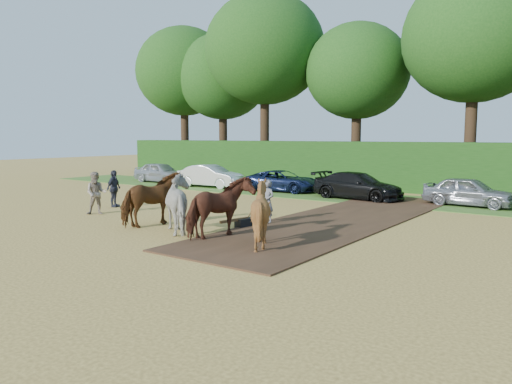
# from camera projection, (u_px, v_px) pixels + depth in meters

# --- Properties ---
(ground) EXTENTS (120.00, 120.00, 0.00)m
(ground) POSITION_uv_depth(u_px,v_px,m) (197.00, 246.00, 15.31)
(ground) COLOR gold
(ground) RESTS_ON ground
(earth_strip) EXTENTS (4.50, 17.00, 0.05)m
(earth_strip) POSITION_uv_depth(u_px,v_px,m) (342.00, 219.00, 20.09)
(earth_strip) COLOR #472D1C
(earth_strip) RESTS_ON ground
(grass_verge) EXTENTS (50.00, 5.00, 0.03)m
(grass_verge) POSITION_uv_depth(u_px,v_px,m) (375.00, 199.00, 26.61)
(grass_verge) COLOR #38601E
(grass_verge) RESTS_ON ground
(hedgerow) EXTENTS (46.00, 1.60, 3.00)m
(hedgerow) POSITION_uv_depth(u_px,v_px,m) (404.00, 167.00, 30.08)
(hedgerow) COLOR #14380F
(hedgerow) RESTS_ON ground
(spectator_near) EXTENTS (1.12, 1.12, 1.83)m
(spectator_near) POSITION_uv_depth(u_px,v_px,m) (96.00, 193.00, 21.34)
(spectator_near) COLOR tan
(spectator_near) RESTS_ON ground
(spectator_far) EXTENTS (0.74, 1.11, 1.75)m
(spectator_far) POSITION_uv_depth(u_px,v_px,m) (114.00, 189.00, 23.58)
(spectator_far) COLOR #262833
(spectator_far) RESTS_ON ground
(plough_team) EXTENTS (6.87, 4.79, 2.02)m
(plough_team) POSITION_uv_depth(u_px,v_px,m) (204.00, 206.00, 16.89)
(plough_team) COLOR #5A2B16
(plough_team) RESTS_ON ground
(parked_cars) EXTENTS (36.01, 3.15, 1.48)m
(parked_cars) POSITION_uv_depth(u_px,v_px,m) (358.00, 186.00, 26.83)
(parked_cars) COLOR #A9AAB0
(parked_cars) RESTS_ON ground
(treeline) EXTENTS (48.70, 10.60, 14.21)m
(treeline) POSITION_uv_depth(u_px,v_px,m) (399.00, 50.00, 32.79)
(treeline) COLOR #382616
(treeline) RESTS_ON ground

